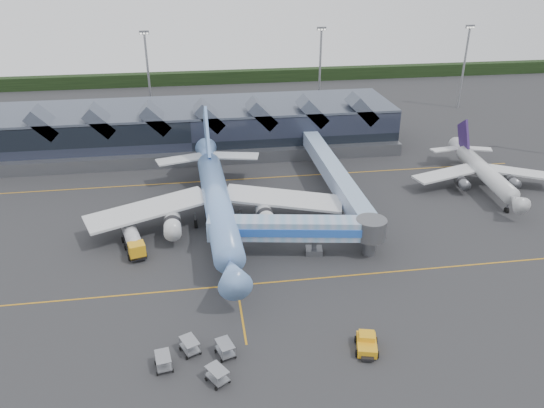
{
  "coord_description": "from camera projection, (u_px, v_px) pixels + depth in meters",
  "views": [
    {
      "loc": [
        -4.28,
        -67.42,
        41.13
      ],
      "look_at": [
        6.92,
        5.93,
        5.0
      ],
      "focal_mm": 35.0,
      "sensor_mm": 36.0,
      "label": 1
    }
  ],
  "objects": [
    {
      "name": "ground",
      "position": [
        232.0,
        255.0,
        78.51
      ],
      "size": [
        260.0,
        260.0,
        0.0
      ],
      "primitive_type": "plane",
      "color": "#28282B",
      "rests_on": "ground"
    },
    {
      "name": "light_masts",
      "position": [
        293.0,
        74.0,
        131.7
      ],
      "size": [
        132.4,
        42.56,
        22.45
      ],
      "color": "gray",
      "rests_on": "ground"
    },
    {
      "name": "regional_jet",
      "position": [
        483.0,
        170.0,
        99.51
      ],
      "size": [
        27.17,
        29.74,
        10.2
      ],
      "rotation": [
        0.0,
        0.0,
        -0.09
      ],
      "color": "silver",
      "rests_on": "ground"
    },
    {
      "name": "taxi_stripes",
      "position": [
        227.0,
        223.0,
        87.39
      ],
      "size": [
        120.0,
        60.0,
        0.01
      ],
      "color": "#C18216",
      "rests_on": "ground"
    },
    {
      "name": "fuel_truck",
      "position": [
        133.0,
        239.0,
        79.29
      ],
      "size": [
        4.33,
        9.13,
        3.05
      ],
      "rotation": [
        0.0,
        0.0,
        0.26
      ],
      "color": "black",
      "rests_on": "ground"
    },
    {
      "name": "jet_bridge",
      "position": [
        307.0,
        230.0,
        77.02
      ],
      "size": [
        25.89,
        7.78,
        5.88
      ],
      "rotation": [
        0.0,
        0.0,
        -0.17
      ],
      "color": "#78A3C8",
      "rests_on": "ground"
    },
    {
      "name": "pushback_tug",
      "position": [
        367.0,
        344.0,
        59.73
      ],
      "size": [
        3.26,
        4.35,
        1.77
      ],
      "rotation": [
        0.0,
        0.0,
        -0.25
      ],
      "color": "orange",
      "rests_on": "ground"
    },
    {
      "name": "terminal",
      "position": [
        191.0,
        128.0,
        117.77
      ],
      "size": [
        90.0,
        22.25,
        12.52
      ],
      "color": "black",
      "rests_on": "ground"
    },
    {
      "name": "tree_line_far",
      "position": [
        204.0,
        78.0,
        175.39
      ],
      "size": [
        260.0,
        4.0,
        4.0
      ],
      "primitive_type": "cube",
      "color": "black",
      "rests_on": "ground"
    },
    {
      "name": "main_airliner",
      "position": [
        217.0,
        199.0,
        85.1
      ],
      "size": [
        42.06,
        48.33,
        15.54
      ],
      "rotation": [
        0.0,
        0.0,
        0.03
      ],
      "color": "#6E9CDF",
      "rests_on": "ground"
    },
    {
      "name": "baggage_carts",
      "position": [
        199.0,
        357.0,
        57.56
      ],
      "size": [
        8.81,
        7.86,
        1.72
      ],
      "rotation": [
        0.0,
        0.0,
        0.31
      ],
      "color": "gray",
      "rests_on": "ground"
    }
  ]
}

